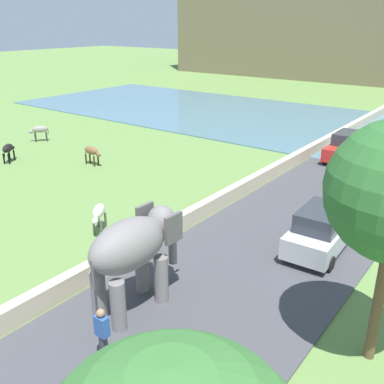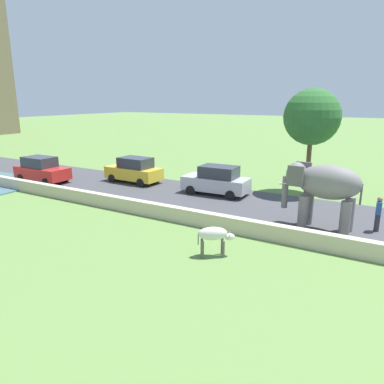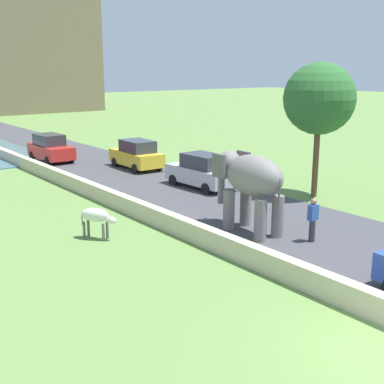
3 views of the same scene
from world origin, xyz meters
name	(u,v)px [view 1 (image 1 of 3)]	position (x,y,z in m)	size (l,w,h in m)	color
road_surface	(330,199)	(5.00, 20.00, 0.03)	(7.00, 120.00, 0.06)	#424247
barrier_wall	(243,188)	(1.20, 18.00, 0.36)	(0.40, 110.00, 0.71)	beige
lake	(199,109)	(-14.00, 34.93, 0.04)	(36.00, 18.00, 0.08)	slate
elephant	(134,248)	(3.43, 7.95, 2.04)	(1.51, 3.49, 2.99)	slate
person_beside_elephant	(103,334)	(4.40, 5.72, 0.87)	(0.36, 0.22, 1.63)	#33333D
car_red	(347,147)	(3.42, 26.76, 0.90)	(1.83, 4.02, 1.80)	red
car_silver	(322,230)	(6.58, 14.69, 0.90)	(1.93, 4.07, 1.80)	#B7B7BC
car_yellow	(372,183)	(6.57, 21.08, 0.90)	(1.91, 4.06, 1.80)	gold
cow_brown	(92,152)	(-8.64, 16.66, 0.84)	(1.39, 0.46, 1.15)	brown
cow_grey	(39,130)	(-16.00, 18.10, 0.84)	(1.13, 1.29, 1.15)	gray
cow_black	(8,149)	(-13.23, 13.93, 0.84)	(1.06, 1.33, 1.15)	black
cow_white	(99,213)	(-1.42, 10.77, 0.84)	(1.07, 1.33, 1.15)	silver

